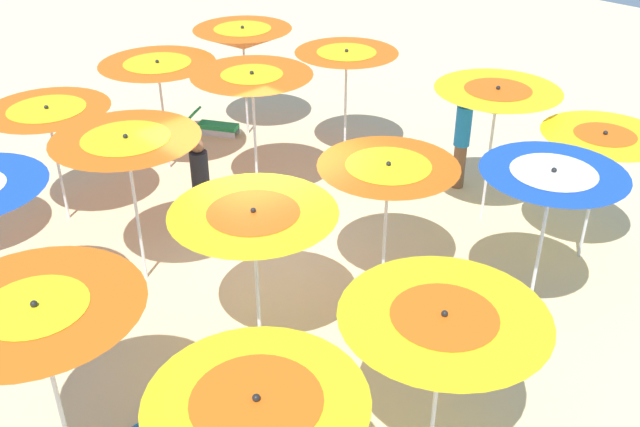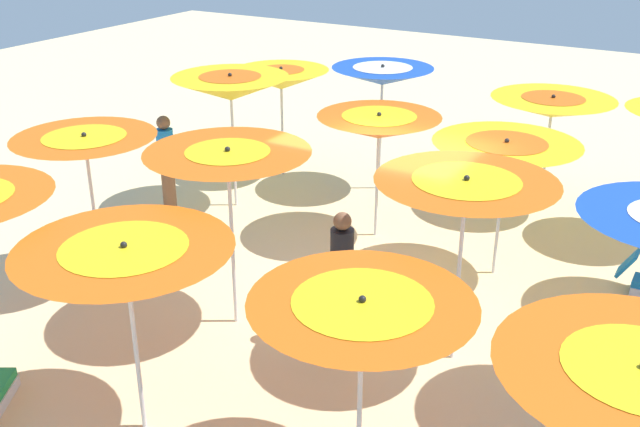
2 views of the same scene
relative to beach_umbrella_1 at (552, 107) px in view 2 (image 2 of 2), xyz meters
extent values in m
cube|color=beige|center=(-1.11, -4.24, -1.96)|extent=(40.37, 40.37, 0.04)
cylinder|color=silver|center=(0.00, 0.00, -0.97)|extent=(0.05, 0.05, 1.93)
cone|color=yellow|center=(0.00, 0.00, -0.01)|extent=(2.17, 2.17, 0.35)
cone|color=orange|center=(0.00, 0.00, 0.08)|extent=(1.10, 1.10, 0.18)
sphere|color=black|center=(0.00, 0.00, 0.20)|extent=(0.07, 0.07, 0.07)
cylinder|color=silver|center=(-3.05, -0.60, -0.81)|extent=(0.05, 0.05, 2.25)
cone|color=#1947B2|center=(-3.05, -0.60, 0.31)|extent=(1.91, 1.91, 0.33)
cone|color=white|center=(-3.05, -0.60, 0.39)|extent=(1.12, 1.12, 0.19)
sphere|color=black|center=(-3.05, -0.60, 0.51)|extent=(0.07, 0.07, 0.07)
cylinder|color=silver|center=(-5.12, -0.89, -0.94)|extent=(0.05, 0.05, 2.00)
cone|color=yellow|center=(-5.12, -0.89, 0.06)|extent=(1.90, 1.90, 0.40)
cone|color=orange|center=(-5.12, -0.89, 0.17)|extent=(0.92, 0.92, 0.19)
sphere|color=black|center=(-5.12, -0.89, 0.29)|extent=(0.07, 0.07, 0.07)
cylinder|color=silver|center=(0.07, -2.91, -0.97)|extent=(0.05, 0.05, 1.94)
cone|color=yellow|center=(0.07, -2.91, 0.00)|extent=(2.15, 2.15, 0.36)
cone|color=orange|center=(0.07, -2.91, 0.09)|extent=(1.18, 1.18, 0.20)
sphere|color=black|center=(0.07, -2.91, 0.21)|extent=(0.07, 0.07, 0.07)
cylinder|color=silver|center=(-2.13, -2.59, -0.97)|extent=(0.05, 0.05, 1.93)
cone|color=orange|center=(-2.13, -2.59, -0.01)|extent=(2.03, 2.03, 0.38)
cone|color=yellow|center=(-2.13, -2.59, 0.07)|extent=(1.22, 1.22, 0.23)
sphere|color=black|center=(-2.13, -2.59, 0.21)|extent=(0.07, 0.07, 0.07)
cylinder|color=silver|center=(-4.99, -2.74, -0.82)|extent=(0.05, 0.05, 2.24)
cone|color=yellow|center=(-4.99, -2.74, 0.30)|extent=(2.08, 2.08, 0.43)
cone|color=orange|center=(-4.99, -2.74, 0.41)|extent=(1.10, 1.10, 0.23)
sphere|color=black|center=(-4.99, -2.74, 0.54)|extent=(0.07, 0.07, 0.07)
cylinder|color=silver|center=(0.34, -5.39, -0.83)|extent=(0.05, 0.05, 2.22)
cone|color=orange|center=(0.34, -5.39, 0.28)|extent=(2.14, 2.14, 0.38)
cone|color=yellow|center=(0.34, -5.39, 0.37)|extent=(1.26, 1.26, 0.22)
sphere|color=black|center=(0.34, -5.39, 0.50)|extent=(0.07, 0.07, 0.07)
cylinder|color=silver|center=(-2.54, -6.07, -0.80)|extent=(0.05, 0.05, 2.28)
cone|color=orange|center=(-2.54, -6.07, 0.35)|extent=(2.12, 2.12, 0.37)
cone|color=yellow|center=(-2.54, -6.07, 0.44)|extent=(1.08, 1.08, 0.19)
sphere|color=black|center=(-2.54, -6.07, 0.56)|extent=(0.07, 0.07, 0.07)
cylinder|color=silver|center=(-4.98, -6.16, -0.87)|extent=(0.05, 0.05, 2.14)
cone|color=orange|center=(-4.98, -6.16, 0.20)|extent=(2.03, 2.03, 0.30)
cone|color=yellow|center=(-4.98, -6.16, 0.27)|extent=(1.17, 1.17, 0.18)
sphere|color=black|center=(-4.98, -6.16, 0.39)|extent=(0.07, 0.07, 0.07)
cone|color=orange|center=(2.68, -8.08, 0.16)|extent=(2.18, 2.18, 0.44)
cylinder|color=silver|center=(0.33, -7.96, -0.98)|extent=(0.05, 0.05, 1.90)
cone|color=orange|center=(0.33, -7.96, -0.03)|extent=(2.09, 2.09, 0.40)
cone|color=yellow|center=(0.33, -7.96, 0.05)|extent=(1.28, 1.28, 0.24)
sphere|color=black|center=(0.33, -7.96, 0.20)|extent=(0.07, 0.07, 0.07)
cylinder|color=silver|center=(-2.12, -8.38, -0.90)|extent=(0.05, 0.05, 2.06)
cone|color=orange|center=(-2.12, -8.38, 0.13)|extent=(2.21, 2.21, 0.30)
cone|color=yellow|center=(-2.12, -8.38, 0.20)|extent=(1.28, 1.28, 0.17)
sphere|color=black|center=(-2.12, -8.38, 0.31)|extent=(0.07, 0.07, 0.07)
cube|color=#1972B7|center=(1.91, -2.43, -1.51)|extent=(0.27, 0.36, 0.40)
cube|color=silver|center=(-3.73, -8.95, -1.87)|extent=(0.49, 0.80, 0.14)
cylinder|color=brown|center=(-5.68, -3.78, -1.49)|extent=(0.24, 0.24, 0.88)
cylinder|color=#1972BF|center=(-5.68, -3.78, -0.67)|extent=(0.30, 0.30, 0.77)
sphere|color=brown|center=(-5.68, -3.78, -0.16)|extent=(0.24, 0.24, 0.24)
cylinder|color=brown|center=(-1.08, -5.74, -1.51)|extent=(0.24, 0.24, 0.85)
cylinder|color=black|center=(-1.08, -5.74, -0.71)|extent=(0.30, 0.30, 0.75)
sphere|color=brown|center=(-1.08, -5.74, -0.22)|extent=(0.23, 0.23, 0.23)
sphere|color=yellow|center=(-5.10, -5.78, -1.78)|extent=(0.30, 0.30, 0.30)
camera|label=1|loc=(4.87, 3.21, 4.71)|focal=40.37mm
camera|label=2|loc=(2.92, -13.13, 3.55)|focal=41.88mm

